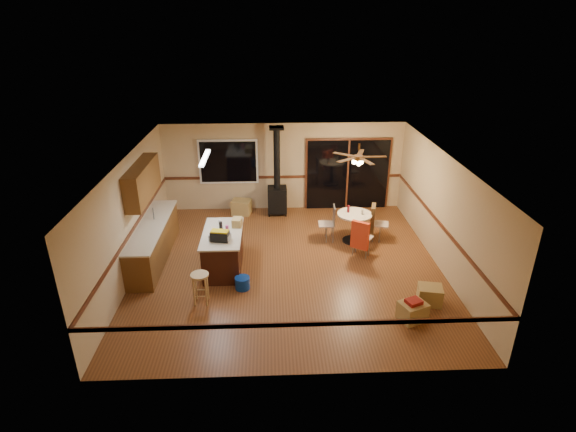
{
  "coord_description": "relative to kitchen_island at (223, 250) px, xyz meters",
  "views": [
    {
      "loc": [
        -0.39,
        -9.13,
        5.36
      ],
      "look_at": [
        0.0,
        0.3,
        1.15
      ],
      "focal_mm": 28.0,
      "sensor_mm": 36.0,
      "label": 1
    }
  ],
  "objects": [
    {
      "name": "sliding_door",
      "position": [
        3.4,
        3.45,
        0.6
      ],
      "size": [
        2.52,
        0.1,
        2.1
      ],
      "primitive_type": "cube",
      "color": "black",
      "rests_on": "ground"
    },
    {
      "name": "wall_right",
      "position": [
        5.0,
        0.0,
        0.85
      ],
      "size": [
        0.0,
        7.0,
        7.0
      ],
      "primitive_type": "plane",
      "rotation": [
        1.57,
        0.0,
        -1.57
      ],
      "color": "tan",
      "rests_on": "ground"
    },
    {
      "name": "blue_bucket",
      "position": [
        0.47,
        -0.9,
        -0.32
      ],
      "size": [
        0.38,
        0.38,
        0.27
      ],
      "primitive_type": "cylinder",
      "rotation": [
        0.0,
        0.0,
        -0.19
      ],
      "color": "#0B34A0",
      "rests_on": "floor"
    },
    {
      "name": "upper_cabinets",
      "position": [
        -1.83,
        0.7,
        1.45
      ],
      "size": [
        0.35,
        2.0,
        0.8
      ],
      "primitive_type": "cube",
      "color": "brown",
      "rests_on": "ground"
    },
    {
      "name": "kitchen_island",
      "position": [
        0.0,
        0.0,
        0.0
      ],
      "size": [
        0.88,
        1.68,
        0.9
      ],
      "color": "black",
      "rests_on": "ground"
    },
    {
      "name": "chair_right",
      "position": [
        3.76,
        1.3,
        0.14
      ],
      "size": [
        0.55,
        0.52,
        0.7
      ],
      "color": "tan",
      "rests_on": "ground"
    },
    {
      "name": "chair_rail",
      "position": [
        1.5,
        0.0,
        0.55
      ],
      "size": [
        7.0,
        7.0,
        0.08
      ],
      "primitive_type": null,
      "color": "#4D2313",
      "rests_on": "ground"
    },
    {
      "name": "ceiling_fan",
      "position": [
        3.23,
        1.21,
        1.76
      ],
      "size": [
        0.24,
        0.24,
        0.55
      ],
      "color": "brown",
      "rests_on": "ceiling"
    },
    {
      "name": "window",
      "position": [
        -0.1,
        3.45,
        1.05
      ],
      "size": [
        1.72,
        0.1,
        1.32
      ],
      "primitive_type": "cube",
      "color": "black",
      "rests_on": "ground"
    },
    {
      "name": "glass_red",
      "position": [
        3.08,
        1.31,
        0.42
      ],
      "size": [
        0.08,
        0.08,
        0.18
      ],
      "primitive_type": "cylinder",
      "rotation": [
        0.0,
        0.0,
        -0.29
      ],
      "color": "#590C14",
      "rests_on": "dining_table"
    },
    {
      "name": "bar_stool",
      "position": [
        -0.34,
        -1.39,
        -0.12
      ],
      "size": [
        0.37,
        0.37,
        0.67
      ],
      "primitive_type": "cylinder",
      "rotation": [
        0.0,
        0.0,
        0.01
      ],
      "color": "tan",
      "rests_on": "floor"
    },
    {
      "name": "toolbox_black",
      "position": [
        -0.0,
        -0.4,
        0.56
      ],
      "size": [
        0.42,
        0.28,
        0.22
      ],
      "primitive_type": "cube",
      "rotation": [
        0.0,
        0.0,
        -0.2
      ],
      "color": "black",
      "rests_on": "kitchen_island"
    },
    {
      "name": "box_on_island",
      "position": [
        0.32,
        0.34,
        0.54
      ],
      "size": [
        0.24,
        0.31,
        0.19
      ],
      "primitive_type": "cube",
      "rotation": [
        0.0,
        0.0,
        -0.11
      ],
      "color": "#A28448",
      "rests_on": "kitchen_island"
    },
    {
      "name": "box_small_red",
      "position": [
        3.79,
        -2.12,
        -0.05
      ],
      "size": [
        0.35,
        0.32,
        0.07
      ],
      "primitive_type": "cube",
      "rotation": [
        0.0,
        0.0,
        0.4
      ],
      "color": "maroon",
      "rests_on": "box_corner_a"
    },
    {
      "name": "box_corner_a",
      "position": [
        3.79,
        -2.12,
        -0.27
      ],
      "size": [
        0.61,
        0.56,
        0.37
      ],
      "primitive_type": "cube",
      "rotation": [
        0.0,
        0.0,
        0.4
      ],
      "color": "#A28448",
      "rests_on": "floor"
    },
    {
      "name": "dining_table",
      "position": [
        3.23,
        1.21,
        0.08
      ],
      "size": [
        0.88,
        0.88,
        0.78
      ],
      "color": "black",
      "rests_on": "ground"
    },
    {
      "name": "wall_back",
      "position": [
        1.5,
        3.5,
        0.85
      ],
      "size": [
        7.0,
        0.0,
        7.0
      ],
      "primitive_type": "plane",
      "rotation": [
        1.57,
        0.0,
        0.0
      ],
      "color": "tan",
      "rests_on": "ground"
    },
    {
      "name": "floor",
      "position": [
        1.5,
        0.0,
        -0.45
      ],
      "size": [
        7.0,
        7.0,
        0.0
      ],
      "primitive_type": "plane",
      "color": "brown",
      "rests_on": "ground"
    },
    {
      "name": "box_corner_b",
      "position": [
        4.3,
        -1.6,
        -0.26
      ],
      "size": [
        0.54,
        0.49,
        0.38
      ],
      "primitive_type": "cube",
      "rotation": [
        0.0,
        0.0,
        -0.21
      ],
      "color": "#A28448",
      "rests_on": "floor"
    },
    {
      "name": "chair_left",
      "position": [
        2.64,
        1.3,
        0.14
      ],
      "size": [
        0.43,
        0.42,
        0.51
      ],
      "color": "tan",
      "rests_on": "ground"
    },
    {
      "name": "ceiling",
      "position": [
        1.5,
        0.0,
        2.15
      ],
      "size": [
        7.0,
        7.0,
        0.0
      ],
      "primitive_type": "plane",
      "rotation": [
        3.14,
        0.0,
        0.0
      ],
      "color": "silver",
      "rests_on": "ground"
    },
    {
      "name": "wood_stove",
      "position": [
        1.3,
        3.05,
        0.28
      ],
      "size": [
        0.55,
        0.5,
        2.52
      ],
      "color": "black",
      "rests_on": "ground"
    },
    {
      "name": "fluorescent_strip",
      "position": [
        -0.3,
        0.3,
        2.11
      ],
      "size": [
        0.1,
        1.2,
        0.04
      ],
      "primitive_type": "cube",
      "color": "white",
      "rests_on": "ceiling"
    },
    {
      "name": "toolbox_grey",
      "position": [
        -0.01,
        -0.36,
        0.52
      ],
      "size": [
        0.48,
        0.34,
        0.14
      ],
      "primitive_type": "cube",
      "rotation": [
        0.0,
        0.0,
        -0.24
      ],
      "color": "slate",
      "rests_on": "kitchen_island"
    },
    {
      "name": "lower_cabinets",
      "position": [
        -1.7,
        0.5,
        -0.02
      ],
      "size": [
        0.6,
        3.0,
        0.86
      ],
      "primitive_type": "cube",
      "color": "brown",
      "rests_on": "ground"
    },
    {
      "name": "toolbox_yellow_lid",
      "position": [
        -0.0,
        -0.4,
        0.68
      ],
      "size": [
        0.4,
        0.26,
        0.03
      ],
      "primitive_type": "cube",
      "rotation": [
        0.0,
        0.0,
        -0.2
      ],
      "color": "gold",
      "rests_on": "toolbox_black"
    },
    {
      "name": "countertop",
      "position": [
        -1.7,
        0.5,
        0.43
      ],
      "size": [
        0.64,
        3.04,
        0.04
      ],
      "primitive_type": "cube",
      "color": "#C5B599",
      "rests_on": "lower_cabinets"
    },
    {
      "name": "glass_cream",
      "position": [
        3.41,
        1.16,
        0.4
      ],
      "size": [
        0.07,
        0.07,
        0.15
      ],
      "primitive_type": "cylinder",
      "rotation": [
        0.0,
        0.0,
        0.18
      ],
      "color": "beige",
      "rests_on": "dining_table"
    },
    {
      "name": "bottle_dark",
      "position": [
        -0.02,
        0.0,
        0.58
      ],
      "size": [
        0.09,
        0.09,
        0.26
      ],
      "primitive_type": "cylinder",
      "rotation": [
        0.0,
        0.0,
        0.25
      ],
      "color": "black",
      "rests_on": "kitchen_island"
    },
    {
      "name": "bottle_white",
      "position": [
        -0.08,
        0.33,
        0.53
      ],
      "size": [
        0.06,
        0.06,
        0.17
      ],
      "primitive_type": "cylinder",
      "rotation": [
        0.0,
        0.0,
        0.09
      ],
      "color": "white",
      "rests_on": "kitchen_island"
    },
    {
      "name": "wall_left",
      "position": [
        -2.0,
        0.0,
        0.85
      ],
      "size": [
        0.0,
        7.0,
        7.0
      ],
      "primitive_type": "plane",
      "rotation": [
        1.57,
        0.0,
        1.57
      ],
      "color": "tan",
      "rests_on": "ground"
    },
    {
      "name": "chair_near",
      "position": [
        3.23,
        0.36,
        0.14
      ],
      "size": [
        0.61,
        0.62,
        0.7
      ],
      "color": "tan",
      "rests_on": "ground"
    },
    {
      "name": "box_under_window",
      "position": [
        0.24,
        3.1,
        -0.24
      ],
      "size": [
        0.61,
        0.53,
        0.43
      ],
      "primitive_type": "cube",
      "rotation": [
        0.0,
        0.0,
        -0.2
      ],
      "color": "#A28448",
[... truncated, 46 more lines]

